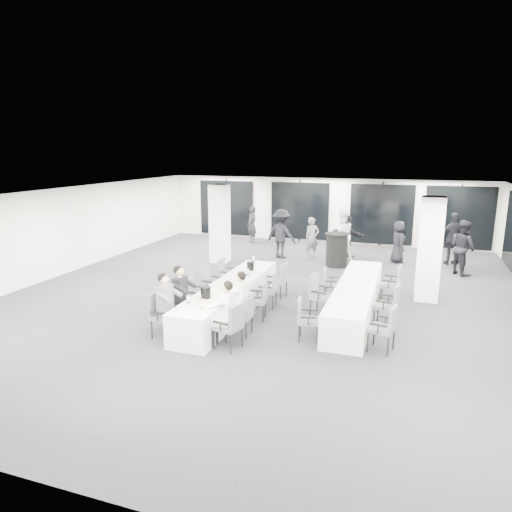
% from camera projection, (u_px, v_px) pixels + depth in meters
% --- Properties ---
extents(room, '(14.04, 16.04, 2.84)m').
position_uv_depth(room, '(308.00, 241.00, 13.26)').
color(room, black).
rests_on(room, ground).
extents(column_left, '(0.60, 0.60, 2.80)m').
position_uv_depth(column_left, '(220.00, 224.00, 16.34)').
color(column_left, white).
rests_on(column_left, floor).
extents(column_right, '(0.60, 0.60, 2.80)m').
position_uv_depth(column_right, '(430.00, 249.00, 12.11)').
color(column_right, white).
rests_on(column_right, floor).
extents(banquet_table_main, '(0.90, 5.00, 0.75)m').
position_uv_depth(banquet_table_main, '(230.00, 298.00, 11.36)').
color(banquet_table_main, silver).
rests_on(banquet_table_main, floor).
extents(banquet_table_side, '(0.90, 5.00, 0.75)m').
position_uv_depth(banquet_table_side, '(356.00, 299.00, 11.31)').
color(banquet_table_side, silver).
rests_on(banquet_table_side, floor).
extents(cocktail_table, '(0.84, 0.84, 1.17)m').
position_uv_depth(cocktail_table, '(337.00, 250.00, 15.88)').
color(cocktail_table, black).
rests_on(cocktail_table, floor).
extents(chair_main_left_near, '(0.55, 0.60, 0.99)m').
position_uv_depth(chair_main_left_near, '(161.00, 312.00, 9.83)').
color(chair_main_left_near, '#505157').
rests_on(chair_main_left_near, floor).
extents(chair_main_left_second, '(0.52, 0.55, 0.87)m').
position_uv_depth(chair_main_left_second, '(177.00, 305.00, 10.45)').
color(chair_main_left_second, '#505157').
rests_on(chair_main_left_second, floor).
extents(chair_main_left_mid, '(0.49, 0.54, 0.91)m').
position_uv_depth(chair_main_left_mid, '(195.00, 293.00, 11.32)').
color(chair_main_left_mid, '#505157').
rests_on(chair_main_left_mid, floor).
extents(chair_main_left_fourth, '(0.55, 0.59, 0.97)m').
position_uv_depth(chair_main_left_fourth, '(210.00, 282.00, 12.15)').
color(chair_main_left_fourth, '#505157').
rests_on(chair_main_left_fourth, floor).
extents(chair_main_left_far, '(0.47, 0.53, 0.92)m').
position_uv_depth(chair_main_left_far, '(226.00, 272.00, 13.16)').
color(chair_main_left_far, '#505157').
rests_on(chair_main_left_far, floor).
extents(chair_main_right_near, '(0.59, 0.62, 0.97)m').
position_uv_depth(chair_main_right_near, '(231.00, 323.00, 9.20)').
color(chair_main_right_near, '#505157').
rests_on(chair_main_right_near, floor).
extents(chair_main_right_second, '(0.45, 0.50, 0.87)m').
position_uv_depth(chair_main_right_second, '(244.00, 313.00, 9.94)').
color(chair_main_right_second, '#505157').
rests_on(chair_main_right_second, floor).
extents(chair_main_right_mid, '(0.57, 0.60, 0.97)m').
position_uv_depth(chair_main_right_mid, '(259.00, 297.00, 10.85)').
color(chair_main_right_mid, '#505157').
rests_on(chair_main_right_mid, floor).
extents(chair_main_right_fourth, '(0.50, 0.55, 0.93)m').
position_uv_depth(chair_main_right_fourth, '(270.00, 288.00, 11.68)').
color(chair_main_right_fourth, '#505157').
rests_on(chair_main_right_fourth, floor).
extents(chair_main_right_far, '(0.55, 0.59, 0.97)m').
position_uv_depth(chair_main_right_far, '(280.00, 278.00, 12.50)').
color(chair_main_right_far, '#505157').
rests_on(chair_main_right_far, floor).
extents(chair_side_left_near, '(0.52, 0.56, 0.90)m').
position_uv_depth(chair_side_left_near, '(305.00, 317.00, 9.70)').
color(chair_side_left_near, '#505157').
rests_on(chair_side_left_near, floor).
extents(chair_side_left_mid, '(0.60, 0.64, 1.03)m').
position_uv_depth(chair_side_left_mid, '(319.00, 292.00, 11.12)').
color(chair_side_left_mid, '#505157').
rests_on(chair_side_left_mid, floor).
extents(chair_side_left_far, '(0.46, 0.50, 0.86)m').
position_uv_depth(chair_side_left_far, '(329.00, 282.00, 12.38)').
color(chair_side_left_far, '#505157').
rests_on(chair_side_left_far, floor).
extents(chair_side_right_near, '(0.59, 0.62, 0.97)m').
position_uv_depth(chair_side_right_near, '(386.00, 326.00, 9.10)').
color(chair_side_right_near, '#505157').
rests_on(chair_side_right_near, floor).
extents(chair_side_right_mid, '(0.58, 0.62, 1.01)m').
position_uv_depth(chair_side_right_mid, '(390.00, 303.00, 10.41)').
color(chair_side_right_mid, '#505157').
rests_on(chair_side_right_mid, floor).
extents(chair_side_right_far, '(0.55, 0.60, 1.01)m').
position_uv_depth(chair_side_right_far, '(393.00, 282.00, 12.05)').
color(chair_side_right_far, '#505157').
rests_on(chair_side_right_far, floor).
extents(seated_guest_a, '(0.50, 0.38, 1.44)m').
position_uv_depth(seated_guest_a, '(168.00, 302.00, 9.72)').
color(seated_guest_a, '#56585D').
rests_on(seated_guest_a, floor).
extents(seated_guest_b, '(0.50, 0.38, 1.44)m').
position_uv_depth(seated_guest_b, '(183.00, 293.00, 10.34)').
color(seated_guest_b, black).
rests_on(seated_guest_b, floor).
extents(seated_guest_c, '(0.50, 0.38, 1.44)m').
position_uv_depth(seated_guest_c, '(224.00, 310.00, 9.21)').
color(seated_guest_c, white).
rests_on(seated_guest_c, floor).
extents(seated_guest_d, '(0.50, 0.38, 1.44)m').
position_uv_depth(seated_guest_d, '(237.00, 299.00, 9.92)').
color(seated_guest_d, white).
rests_on(seated_guest_d, floor).
extents(standing_guest_a, '(0.81, 0.79, 1.73)m').
position_uv_depth(standing_guest_a, '(312.00, 235.00, 17.12)').
color(standing_guest_a, '#56585D').
rests_on(standing_guest_a, floor).
extents(standing_guest_b, '(1.20, 1.02, 2.13)m').
position_uv_depth(standing_guest_b, '(342.00, 232.00, 16.67)').
color(standing_guest_b, white).
rests_on(standing_guest_b, floor).
extents(standing_guest_c, '(1.49, 1.04, 2.09)m').
position_uv_depth(standing_guest_c, '(281.00, 231.00, 17.01)').
color(standing_guest_c, black).
rests_on(standing_guest_c, floor).
extents(standing_guest_d, '(1.39, 1.04, 2.11)m').
position_uv_depth(standing_guest_d, '(454.00, 235.00, 15.97)').
color(standing_guest_d, black).
rests_on(standing_guest_d, floor).
extents(standing_guest_e, '(0.77, 0.95, 1.71)m').
position_uv_depth(standing_guest_e, '(398.00, 239.00, 16.36)').
color(standing_guest_e, black).
rests_on(standing_guest_e, floor).
extents(standing_guest_f, '(1.77, 1.33, 1.81)m').
position_uv_depth(standing_guest_f, '(346.00, 233.00, 17.29)').
color(standing_guest_f, black).
rests_on(standing_guest_f, floor).
extents(standing_guest_g, '(0.85, 0.84, 1.81)m').
position_uv_depth(standing_guest_g, '(252.00, 222.00, 19.80)').
color(standing_guest_g, black).
rests_on(standing_guest_g, floor).
extents(standing_guest_h, '(1.05, 1.15, 2.03)m').
position_uv_depth(standing_guest_h, '(463.00, 244.00, 14.73)').
color(standing_guest_h, black).
rests_on(standing_guest_h, floor).
extents(ice_bucket_near, '(0.23, 0.23, 0.26)m').
position_uv_depth(ice_bucket_near, '(206.00, 293.00, 10.14)').
color(ice_bucket_near, black).
rests_on(ice_bucket_near, banquet_table_main).
extents(ice_bucket_far, '(0.20, 0.20, 0.23)m').
position_uv_depth(ice_bucket_far, '(250.00, 266.00, 12.53)').
color(ice_bucket_far, black).
rests_on(ice_bucket_far, banquet_table_main).
extents(water_bottle_a, '(0.07, 0.07, 0.23)m').
position_uv_depth(water_bottle_a, '(188.00, 301.00, 9.61)').
color(water_bottle_a, silver).
rests_on(water_bottle_a, banquet_table_main).
extents(water_bottle_b, '(0.08, 0.08, 0.24)m').
position_uv_depth(water_bottle_b, '(248.00, 273.00, 11.75)').
color(water_bottle_b, silver).
rests_on(water_bottle_b, banquet_table_main).
extents(water_bottle_c, '(0.08, 0.08, 0.24)m').
position_uv_depth(water_bottle_c, '(254.00, 260.00, 13.17)').
color(water_bottle_c, silver).
rests_on(water_bottle_c, banquet_table_main).
extents(plate_a, '(0.21, 0.21, 0.03)m').
position_uv_depth(plate_a, '(201.00, 299.00, 10.05)').
color(plate_a, white).
rests_on(plate_a, banquet_table_main).
extents(plate_b, '(0.22, 0.22, 0.03)m').
position_uv_depth(plate_b, '(202.00, 309.00, 9.46)').
color(plate_b, white).
rests_on(plate_b, banquet_table_main).
extents(plate_c, '(0.18, 0.18, 0.03)m').
position_uv_depth(plate_c, '(226.00, 289.00, 10.81)').
color(plate_c, white).
rests_on(plate_c, banquet_table_main).
extents(wine_glass, '(0.07, 0.07, 0.18)m').
position_uv_depth(wine_glass, '(200.00, 307.00, 9.20)').
color(wine_glass, silver).
rests_on(wine_glass, banquet_table_main).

